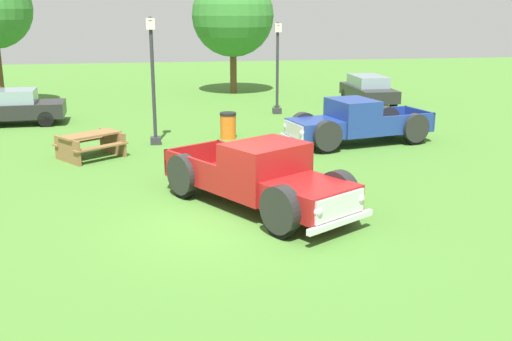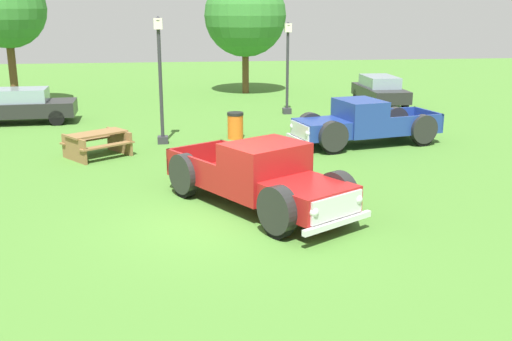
{
  "view_description": "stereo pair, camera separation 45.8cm",
  "coord_description": "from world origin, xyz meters",
  "px_view_note": "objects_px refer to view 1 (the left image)",
  "views": [
    {
      "loc": [
        -1.34,
        -12.38,
        4.58
      ],
      "look_at": [
        0.87,
        0.89,
        0.9
      ],
      "focal_mm": 42.06,
      "sensor_mm": 36.0,
      "label": 1
    },
    {
      "loc": [
        -0.89,
        -12.44,
        4.58
      ],
      "look_at": [
        0.87,
        0.89,
        0.9
      ],
      "focal_mm": 42.06,
      "sensor_mm": 36.0,
      "label": 2
    }
  ],
  "objects_px": {
    "sedan_distant_a": "(368,89)",
    "oak_tree_east": "(233,16)",
    "trash_can": "(228,126)",
    "pickup_truck_behind_left": "(350,123)",
    "lamp_post_far": "(153,79)",
    "lamp_post_near": "(277,66)",
    "picnic_table": "(91,143)",
    "pickup_truck_foreground": "(267,179)",
    "sedan_distant_b": "(8,106)"
  },
  "relations": [
    {
      "from": "sedan_distant_a",
      "to": "oak_tree_east",
      "type": "bearing_deg",
      "value": 140.31
    },
    {
      "from": "sedan_distant_a",
      "to": "trash_can",
      "type": "distance_m",
      "value": 10.19
    },
    {
      "from": "pickup_truck_behind_left",
      "to": "lamp_post_far",
      "type": "height_order",
      "value": "lamp_post_far"
    },
    {
      "from": "lamp_post_near",
      "to": "picnic_table",
      "type": "bearing_deg",
      "value": -136.49
    },
    {
      "from": "sedan_distant_a",
      "to": "lamp_post_near",
      "type": "xyz_separation_m",
      "value": [
        -4.88,
        -1.87,
        1.36
      ]
    },
    {
      "from": "sedan_distant_a",
      "to": "lamp_post_far",
      "type": "height_order",
      "value": "lamp_post_far"
    },
    {
      "from": "pickup_truck_behind_left",
      "to": "oak_tree_east",
      "type": "bearing_deg",
      "value": 99.81
    },
    {
      "from": "picnic_table",
      "to": "pickup_truck_foreground",
      "type": "bearing_deg",
      "value": -52.65
    },
    {
      "from": "pickup_truck_behind_left",
      "to": "sedan_distant_a",
      "type": "relative_size",
      "value": 1.3
    },
    {
      "from": "pickup_truck_foreground",
      "to": "picnic_table",
      "type": "height_order",
      "value": "pickup_truck_foreground"
    },
    {
      "from": "oak_tree_east",
      "to": "pickup_truck_behind_left",
      "type": "bearing_deg",
      "value": -80.19
    },
    {
      "from": "lamp_post_far",
      "to": "picnic_table",
      "type": "distance_m",
      "value": 3.13
    },
    {
      "from": "pickup_truck_behind_left",
      "to": "trash_can",
      "type": "height_order",
      "value": "pickup_truck_behind_left"
    },
    {
      "from": "pickup_truck_foreground",
      "to": "lamp_post_near",
      "type": "distance_m",
      "value": 13.25
    },
    {
      "from": "lamp_post_near",
      "to": "picnic_table",
      "type": "xyz_separation_m",
      "value": [
        -7.35,
        -6.97,
        -1.59
      ]
    },
    {
      "from": "sedan_distant_b",
      "to": "picnic_table",
      "type": "distance_m",
      "value": 7.24
    },
    {
      "from": "trash_can",
      "to": "oak_tree_east",
      "type": "relative_size",
      "value": 0.15
    },
    {
      "from": "pickup_truck_behind_left",
      "to": "trash_can",
      "type": "relative_size",
      "value": 5.65
    },
    {
      "from": "sedan_distant_a",
      "to": "sedan_distant_b",
      "type": "xyz_separation_m",
      "value": [
        -15.98,
        -2.66,
        0.02
      ]
    },
    {
      "from": "sedan_distant_a",
      "to": "picnic_table",
      "type": "height_order",
      "value": "sedan_distant_a"
    },
    {
      "from": "pickup_truck_behind_left",
      "to": "picnic_table",
      "type": "xyz_separation_m",
      "value": [
        -8.59,
        -0.49,
        -0.25
      ]
    },
    {
      "from": "sedan_distant_b",
      "to": "lamp_post_near",
      "type": "xyz_separation_m",
      "value": [
        11.11,
        0.79,
        1.34
      ]
    },
    {
      "from": "sedan_distant_b",
      "to": "trash_can",
      "type": "relative_size",
      "value": 4.52
    },
    {
      "from": "lamp_post_far",
      "to": "oak_tree_east",
      "type": "xyz_separation_m",
      "value": [
        4.29,
        12.12,
        1.88
      ]
    },
    {
      "from": "pickup_truck_behind_left",
      "to": "trash_can",
      "type": "xyz_separation_m",
      "value": [
        -4.01,
        1.63,
        -0.26
      ]
    },
    {
      "from": "lamp_post_near",
      "to": "lamp_post_far",
      "type": "xyz_separation_m",
      "value": [
        -5.34,
        -5.32,
        0.17
      ]
    },
    {
      "from": "pickup_truck_behind_left",
      "to": "sedan_distant_a",
      "type": "distance_m",
      "value": 9.12
    },
    {
      "from": "lamp_post_far",
      "to": "pickup_truck_behind_left",
      "type": "bearing_deg",
      "value": -10.06
    },
    {
      "from": "pickup_truck_foreground",
      "to": "pickup_truck_behind_left",
      "type": "relative_size",
      "value": 1.01
    },
    {
      "from": "lamp_post_near",
      "to": "trash_can",
      "type": "bearing_deg",
      "value": -119.7
    },
    {
      "from": "trash_can",
      "to": "oak_tree_east",
      "type": "distance_m",
      "value": 12.33
    },
    {
      "from": "lamp_post_near",
      "to": "pickup_truck_foreground",
      "type": "bearing_deg",
      "value": -102.46
    },
    {
      "from": "lamp_post_far",
      "to": "picnic_table",
      "type": "xyz_separation_m",
      "value": [
        -2.0,
        -1.65,
        -1.76
      ]
    },
    {
      "from": "pickup_truck_behind_left",
      "to": "pickup_truck_foreground",
      "type": "bearing_deg",
      "value": -122.61
    },
    {
      "from": "pickup_truck_behind_left",
      "to": "picnic_table",
      "type": "distance_m",
      "value": 8.6
    },
    {
      "from": "pickup_truck_foreground",
      "to": "lamp_post_near",
      "type": "relative_size",
      "value": 1.37
    },
    {
      "from": "sedan_distant_a",
      "to": "trash_can",
      "type": "bearing_deg",
      "value": -138.67
    },
    {
      "from": "pickup_truck_behind_left",
      "to": "lamp_post_far",
      "type": "distance_m",
      "value": 6.86
    },
    {
      "from": "sedan_distant_a",
      "to": "lamp_post_far",
      "type": "relative_size",
      "value": 0.96
    },
    {
      "from": "lamp_post_far",
      "to": "lamp_post_near",
      "type": "bearing_deg",
      "value": 44.87
    },
    {
      "from": "lamp_post_far",
      "to": "oak_tree_east",
      "type": "height_order",
      "value": "oak_tree_east"
    },
    {
      "from": "pickup_truck_foreground",
      "to": "sedan_distant_b",
      "type": "height_order",
      "value": "pickup_truck_foreground"
    },
    {
      "from": "oak_tree_east",
      "to": "lamp_post_near",
      "type": "bearing_deg",
      "value": -81.17
    },
    {
      "from": "pickup_truck_behind_left",
      "to": "oak_tree_east",
      "type": "distance_m",
      "value": 13.9
    },
    {
      "from": "pickup_truck_behind_left",
      "to": "picnic_table",
      "type": "bearing_deg",
      "value": -176.76
    },
    {
      "from": "pickup_truck_foreground",
      "to": "lamp_post_far",
      "type": "xyz_separation_m",
      "value": [
        -2.5,
        7.55,
        1.48
      ]
    },
    {
      "from": "pickup_truck_behind_left",
      "to": "lamp_post_near",
      "type": "distance_m",
      "value": 6.74
    },
    {
      "from": "pickup_truck_foreground",
      "to": "lamp_post_far",
      "type": "bearing_deg",
      "value": 108.31
    },
    {
      "from": "sedan_distant_a",
      "to": "sedan_distant_b",
      "type": "relative_size",
      "value": 0.96
    },
    {
      "from": "picnic_table",
      "to": "lamp_post_near",
      "type": "bearing_deg",
      "value": 43.51
    }
  ]
}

